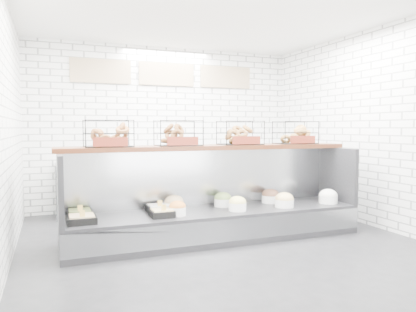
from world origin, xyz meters
name	(u,v)px	position (x,y,z in m)	size (l,w,h in m)	color
ground	(225,245)	(0.00, 0.00, 0.00)	(5.50, 5.50, 0.00)	black
room_shell	(208,88)	(0.00, 0.60, 2.06)	(5.02, 5.51, 3.01)	white
display_case	(215,214)	(0.01, 0.34, 0.33)	(4.00, 0.90, 1.20)	black
bagel_shelf	(210,137)	(-0.01, 0.52, 1.38)	(4.10, 0.50, 0.40)	#3B190C
prep_counter	(171,184)	(-0.01, 2.43, 0.47)	(4.00, 0.60, 1.20)	#93969B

